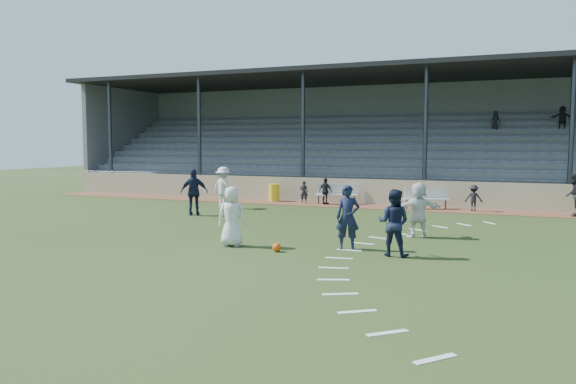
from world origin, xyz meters
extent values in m
plane|color=#273917|center=(0.00, 0.00, 0.00)|extent=(90.00, 90.00, 0.00)
cube|color=brown|center=(0.00, 10.50, 0.01)|extent=(34.00, 2.00, 0.02)
cube|color=tan|center=(0.00, 11.55, 0.60)|extent=(34.00, 0.18, 1.20)
cube|color=beige|center=(-0.97, 10.84, 0.45)|extent=(2.02, 1.04, 0.06)
cube|color=beige|center=(-0.97, 11.06, 0.70)|extent=(1.91, 0.72, 0.54)
cylinder|color=#303338|center=(-1.77, 10.55, 0.22)|extent=(0.06, 0.06, 0.40)
cylinder|color=#303338|center=(-0.17, 11.12, 0.22)|extent=(0.06, 0.06, 0.40)
cube|color=beige|center=(3.30, 10.41, 0.45)|extent=(2.01, 1.10, 0.06)
cube|color=beige|center=(3.30, 10.63, 0.70)|extent=(1.88, 0.79, 0.54)
cylinder|color=#303338|center=(2.50, 10.10, 0.22)|extent=(0.06, 0.06, 0.40)
cylinder|color=#303338|center=(4.09, 10.72, 0.22)|extent=(0.06, 0.06, 0.40)
cylinder|color=yellow|center=(-4.26, 10.91, 0.45)|extent=(0.54, 0.54, 0.86)
sphere|color=#D04F0C|center=(1.11, -0.94, 0.12)|extent=(0.24, 0.24, 0.24)
imported|color=silver|center=(-0.41, -0.66, 0.85)|extent=(0.95, 0.74, 1.70)
imported|color=#121A33|center=(2.76, 0.13, 0.89)|extent=(0.75, 0.61, 1.78)
imported|color=#121A33|center=(4.11, -0.29, 0.87)|extent=(0.89, 0.71, 1.74)
imported|color=silver|center=(-5.19, 7.45, 0.93)|extent=(1.34, 0.99, 1.85)
imported|color=#121A33|center=(-5.06, 4.80, 0.94)|extent=(1.19, 0.90, 1.88)
imported|color=silver|center=(4.20, 2.92, 0.86)|extent=(1.62, 1.26, 1.71)
imported|color=black|center=(9.09, 10.24, 0.88)|extent=(0.81, 0.95, 1.72)
imported|color=black|center=(-2.58, 10.71, 0.55)|extent=(0.44, 0.35, 1.06)
imported|color=black|center=(-1.41, 10.52, 0.64)|extent=(0.79, 0.52, 1.25)
imported|color=black|center=(5.28, 10.44, 0.58)|extent=(0.75, 0.46, 1.12)
cube|color=slate|center=(0.00, 12.10, 0.60)|extent=(34.00, 0.80, 1.20)
cube|color=gray|center=(0.00, 12.20, 1.25)|extent=(33.00, 0.28, 0.10)
cube|color=slate|center=(0.00, 12.90, 0.80)|extent=(34.00, 0.80, 1.60)
cube|color=gray|center=(0.00, 13.00, 1.65)|extent=(33.00, 0.28, 0.10)
cube|color=slate|center=(0.00, 13.70, 1.00)|extent=(34.00, 0.80, 2.00)
cube|color=gray|center=(0.00, 13.80, 2.05)|extent=(33.00, 0.28, 0.10)
cube|color=slate|center=(0.00, 14.50, 1.20)|extent=(34.00, 0.80, 2.40)
cube|color=gray|center=(0.00, 14.60, 2.45)|extent=(33.00, 0.28, 0.10)
cube|color=slate|center=(0.00, 15.30, 1.40)|extent=(34.00, 0.80, 2.80)
cube|color=gray|center=(0.00, 15.40, 2.85)|extent=(33.00, 0.28, 0.10)
cube|color=slate|center=(0.00, 16.10, 1.60)|extent=(34.00, 0.80, 3.20)
cube|color=gray|center=(0.00, 16.20, 3.25)|extent=(33.00, 0.28, 0.10)
cube|color=slate|center=(0.00, 16.90, 1.80)|extent=(34.00, 0.80, 3.60)
cube|color=gray|center=(0.00, 17.00, 3.65)|extent=(33.00, 0.28, 0.10)
cube|color=slate|center=(0.00, 17.70, 2.00)|extent=(34.00, 0.80, 4.00)
cube|color=gray|center=(0.00, 17.80, 4.05)|extent=(33.00, 0.28, 0.10)
cube|color=slate|center=(0.00, 18.50, 2.20)|extent=(34.00, 0.80, 4.40)
cube|color=gray|center=(0.00, 18.60, 4.45)|extent=(33.00, 0.28, 0.10)
cube|color=slate|center=(0.00, 19.10, 3.20)|extent=(34.00, 0.40, 6.40)
cube|color=slate|center=(-16.85, 15.50, 3.20)|extent=(0.30, 7.80, 6.40)
cube|color=black|center=(0.00, 15.20, 6.50)|extent=(34.60, 9.00, 0.22)
cylinder|color=#303338|center=(-15.00, 11.65, 3.25)|extent=(0.20, 0.20, 6.50)
cylinder|color=#303338|center=(-9.00, 11.65, 3.25)|extent=(0.20, 0.20, 6.50)
cylinder|color=#303338|center=(-3.00, 11.65, 3.25)|extent=(0.20, 0.20, 6.50)
cylinder|color=#303338|center=(3.00, 11.65, 3.25)|extent=(0.20, 0.20, 6.50)
cylinder|color=#303338|center=(9.00, 11.65, 3.25)|extent=(0.20, 0.20, 6.50)
cylinder|color=#303338|center=(0.00, 11.55, 1.25)|extent=(34.00, 0.05, 0.05)
imported|color=black|center=(5.78, 16.94, 4.10)|extent=(0.58, 0.49, 1.00)
imported|color=black|center=(8.93, 16.94, 4.19)|extent=(1.11, 0.44, 1.17)
cube|color=silver|center=(6.12, 7.01, 0.01)|extent=(0.54, 0.61, 0.01)
cube|color=silver|center=(5.29, 6.22, 0.01)|extent=(0.59, 0.56, 0.01)
cube|color=silver|center=(4.57, 5.34, 0.01)|extent=(0.64, 0.51, 0.01)
cube|color=silver|center=(3.96, 4.38, 0.01)|extent=(0.67, 0.44, 0.01)
cube|color=silver|center=(3.48, 3.34, 0.01)|extent=(0.70, 0.37, 0.01)
cube|color=silver|center=(3.13, 2.26, 0.01)|extent=(0.71, 0.29, 0.01)
cube|color=silver|center=(2.92, 1.14, 0.01)|extent=(0.71, 0.21, 0.01)
cube|color=silver|center=(2.85, 0.00, 0.01)|extent=(0.70, 0.12, 0.01)
cube|color=silver|center=(2.92, -1.14, 0.01)|extent=(0.71, 0.21, 0.01)
cube|color=silver|center=(3.13, -2.26, 0.01)|extent=(0.71, 0.29, 0.01)
cube|color=silver|center=(3.48, -3.34, 0.01)|extent=(0.70, 0.37, 0.01)
cube|color=silver|center=(3.96, -4.38, 0.01)|extent=(0.67, 0.44, 0.01)
cube|color=silver|center=(4.57, -5.34, 0.01)|extent=(0.64, 0.51, 0.01)
cube|color=silver|center=(5.29, -6.22, 0.01)|extent=(0.59, 0.56, 0.01)
cube|color=silver|center=(6.12, -7.01, 0.01)|extent=(0.54, 0.61, 0.01)
camera|label=1|loc=(7.11, -14.57, 2.92)|focal=35.00mm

